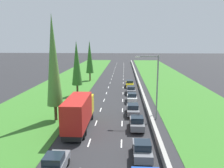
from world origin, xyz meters
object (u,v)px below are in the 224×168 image
at_px(grey_hatchback_right_lane_third, 137,123).
at_px(street_light_mast, 155,83).
at_px(white_hatchback_right_lane, 132,97).
at_px(yellow_sedan_right_lane, 130,84).
at_px(red_box_truck_left_lane, 79,112).
at_px(grey_sedan_right_lane, 133,109).
at_px(grey_sedan_right_lane_sixth, 131,90).
at_px(poplar_tree_third, 77,63).
at_px(poplar_tree_second, 53,61).
at_px(grey_hatchback_right_lane, 142,150).
at_px(grey_hatchback_left_lane, 55,164).
at_px(poplar_tree_fourth, 90,57).

distance_m(grey_hatchback_right_lane_third, street_light_mast, 6.39).
bearing_deg(white_hatchback_right_lane, yellow_sedan_right_lane, 90.45).
bearing_deg(red_box_truck_left_lane, grey_sedan_right_lane, 41.19).
relative_size(grey_sedan_right_lane_sixth, poplar_tree_third, 0.41).
bearing_deg(poplar_tree_second, grey_hatchback_right_lane_third, -13.76).
distance_m(grey_hatchback_right_lane, yellow_sedan_right_lane, 33.81).
bearing_deg(yellow_sedan_right_lane, grey_hatchback_right_lane_third, -89.36).
bearing_deg(grey_hatchback_left_lane, poplar_tree_third, 97.84).
relative_size(poplar_tree_second, poplar_tree_third, 1.32).
relative_size(yellow_sedan_right_lane, street_light_mast, 0.50).
xyz_separation_m(grey_sedan_right_lane_sixth, poplar_tree_third, (-10.90, -2.12, 5.74)).
bearing_deg(poplar_tree_fourth, grey_sedan_right_lane, -69.53).
height_order(grey_hatchback_right_lane_third, poplar_tree_second, poplar_tree_second).
relative_size(grey_hatchback_right_lane, red_box_truck_left_lane, 0.41).
xyz_separation_m(grey_hatchback_right_lane, street_light_mast, (2.47, 10.93, 4.40)).
height_order(grey_sedan_right_lane_sixth, poplar_tree_third, poplar_tree_third).
relative_size(grey_hatchback_right_lane, white_hatchback_right_lane, 1.00).
bearing_deg(poplar_tree_fourth, yellow_sedan_right_lane, -37.21).
height_order(grey_sedan_right_lane, poplar_tree_fourth, poplar_tree_fourth).
xyz_separation_m(grey_sedan_right_lane_sixth, poplar_tree_second, (-10.89, -16.87, 7.48)).
height_order(grey_sedan_right_lane_sixth, street_light_mast, street_light_mast).
bearing_deg(white_hatchback_right_lane, grey_sedan_right_lane_sixth, 90.00).
bearing_deg(poplar_tree_second, grey_hatchback_right_lane, -41.15).
bearing_deg(poplar_tree_second, poplar_tree_third, 90.04).
bearing_deg(white_hatchback_right_lane, grey_hatchback_right_lane_third, -89.15).
bearing_deg(street_light_mast, poplar_tree_third, 135.14).
bearing_deg(poplar_tree_third, grey_hatchback_right_lane, -65.45).
height_order(white_hatchback_right_lane, poplar_tree_third, poplar_tree_third).
height_order(yellow_sedan_right_lane, street_light_mast, street_light_mast).
bearing_deg(grey_sedan_right_lane_sixth, poplar_tree_second, -122.85).
distance_m(white_hatchback_right_lane, street_light_mast, 10.45).
relative_size(grey_hatchback_right_lane, poplar_tree_third, 0.35).
bearing_deg(poplar_tree_second, grey_sedan_right_lane, 16.00).
relative_size(grey_sedan_right_lane_sixth, poplar_tree_fourth, 0.41).
height_order(white_hatchback_right_lane, grey_sedan_right_lane_sixth, white_hatchback_right_lane).
relative_size(grey_hatchback_left_lane, poplar_tree_fourth, 0.35).
relative_size(grey_hatchback_right_lane_third, grey_sedan_right_lane, 0.87).
xyz_separation_m(grey_hatchback_right_lane, yellow_sedan_right_lane, (-0.41, 33.81, -0.02)).
distance_m(grey_hatchback_left_lane, yellow_sedan_right_lane, 37.38).
bearing_deg(grey_hatchback_right_lane_third, yellow_sedan_right_lane, 90.64).
bearing_deg(grey_hatchback_right_lane_third, grey_hatchback_right_lane, -89.09).
xyz_separation_m(white_hatchback_right_lane, grey_sedan_right_lane_sixth, (0.00, 6.66, -0.02)).
distance_m(grey_sedan_right_lane, poplar_tree_fourth, 31.68).
bearing_deg(poplar_tree_second, yellow_sedan_right_lane, 65.82).
bearing_deg(grey_sedan_right_lane, grey_hatchback_left_lane, -114.00).
bearing_deg(poplar_tree_third, grey_hatchback_left_lane, -82.16).
bearing_deg(yellow_sedan_right_lane, poplar_tree_fourth, 142.79).
xyz_separation_m(yellow_sedan_right_lane, poplar_tree_fourth, (-10.87, 8.26, 5.79)).
bearing_deg(grey_hatchback_left_lane, grey_hatchback_right_lane_third, 53.76).
xyz_separation_m(poplar_tree_second, street_light_mast, (13.67, 1.14, -3.06)).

